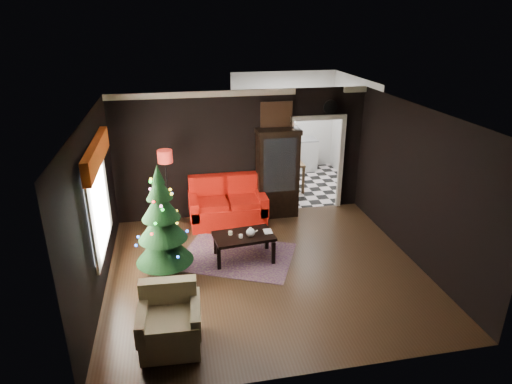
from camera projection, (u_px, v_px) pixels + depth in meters
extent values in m
plane|color=black|center=(266.00, 270.00, 7.85)|extent=(5.50, 5.50, 0.00)
plane|color=white|center=(267.00, 115.00, 6.80)|extent=(5.50, 5.50, 0.00)
plane|color=black|center=(242.00, 155.00, 9.60)|extent=(5.50, 0.00, 5.50)
plane|color=black|center=(313.00, 280.00, 5.05)|extent=(5.50, 0.00, 5.50)
plane|color=black|center=(94.00, 211.00, 6.83)|extent=(0.00, 5.50, 5.50)
plane|color=black|center=(417.00, 186.00, 7.82)|extent=(0.00, 5.50, 5.50)
cube|color=white|center=(98.00, 203.00, 7.00)|extent=(0.05, 1.60, 1.40)
cube|color=#A13B0E|center=(96.00, 153.00, 6.71)|extent=(0.12, 2.10, 0.35)
plane|color=silver|center=(296.00, 185.00, 11.79)|extent=(3.00, 3.00, 0.00)
cube|color=white|center=(284.00, 111.00, 12.47)|extent=(0.70, 0.06, 0.70)
cube|color=#43333F|center=(237.00, 256.00, 8.28)|extent=(2.48, 2.20, 0.01)
cylinder|color=white|center=(230.00, 233.00, 8.03)|extent=(0.08, 0.08, 0.06)
cylinder|color=white|center=(241.00, 236.00, 7.92)|extent=(0.10, 0.10, 0.06)
imported|color=tan|center=(264.00, 227.00, 8.09)|extent=(0.15, 0.02, 0.20)
cylinder|color=white|center=(330.00, 107.00, 9.53)|extent=(0.32, 0.32, 0.06)
cube|color=#A57D4D|center=(276.00, 115.00, 9.37)|extent=(0.62, 0.05, 0.52)
cube|color=silver|center=(285.00, 156.00, 12.71)|extent=(1.80, 0.60, 0.90)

